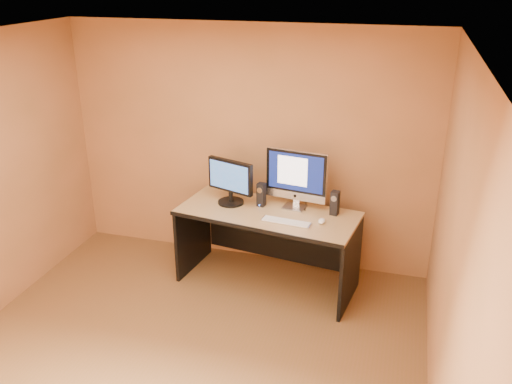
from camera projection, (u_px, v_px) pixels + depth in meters
floor at (180, 365)px, 4.55m from camera, size 4.00×4.00×0.00m
walls at (171, 226)px, 4.05m from camera, size 4.00×4.00×2.60m
ceiling at (159, 48)px, 3.55m from camera, size 4.00×4.00×0.00m
desk at (267, 248)px, 5.57m from camera, size 1.88×1.03×0.83m
imac at (295, 179)px, 5.40m from camera, size 0.66×0.32×0.62m
second_monitor at (231, 182)px, 5.53m from camera, size 0.59×0.43×0.47m
speaker_left at (261, 195)px, 5.51m from camera, size 0.09×0.09×0.25m
speaker_right at (335, 203)px, 5.32m from camera, size 0.09×0.09×0.25m
keyboard at (286, 222)px, 5.18m from camera, size 0.49×0.18×0.02m
mouse at (322, 221)px, 5.18m from camera, size 0.07×0.12×0.04m
cable_a at (306, 206)px, 5.54m from camera, size 0.04×0.24×0.01m
cable_b at (296, 202)px, 5.63m from camera, size 0.11×0.18×0.01m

